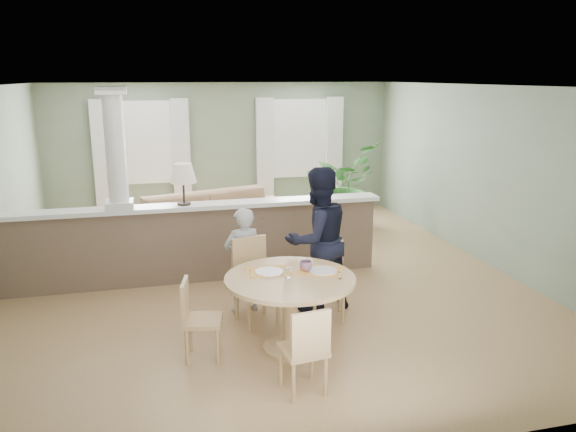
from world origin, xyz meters
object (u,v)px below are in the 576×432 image
object	(u,v)px
houseplant	(342,185)
man_person	(317,240)
chair_far_man	(328,276)
chair_far_boy	(254,276)
chair_near	(306,347)
child_person	(243,260)
chair_side	(196,316)
sofa	(214,219)
dining_table	(290,292)

from	to	relation	value
houseplant	man_person	xyz separation A→B (m)	(-1.64, -3.77, 0.10)
chair_far_man	chair_far_boy	bearing A→B (deg)	-171.64
chair_near	child_person	distance (m)	2.02
chair_far_man	man_person	xyz separation A→B (m)	(-0.06, 0.22, 0.39)
chair_near	chair_side	size ratio (longest dim) A/B	1.02
man_person	sofa	bearing A→B (deg)	-91.67
sofa	chair_side	distance (m)	4.12
sofa	child_person	world-z (taller)	child_person
chair_near	man_person	distance (m)	2.01
houseplant	chair_side	size ratio (longest dim) A/B	1.89
dining_table	child_person	bearing A→B (deg)	105.37
man_person	dining_table	bearing A→B (deg)	41.43
chair_far_boy	man_person	size ratio (longest dim) A/B	0.56
dining_table	chair_near	bearing A→B (deg)	-95.22
dining_table	chair_far_man	xyz separation A→B (m)	(0.65, 0.75, -0.15)
houseplant	child_person	world-z (taller)	houseplant
child_person	man_person	size ratio (longest dim) A/B	0.73
chair_far_boy	chair_side	bearing A→B (deg)	-148.80
chair_side	chair_far_man	bearing A→B (deg)	-55.77
houseplant	man_person	distance (m)	4.12
houseplant	dining_table	distance (m)	5.24
houseplant	chair_side	bearing A→B (deg)	-124.37
sofa	chair_near	size ratio (longest dim) A/B	3.38
houseplant	chair_far_man	xyz separation A→B (m)	(-1.57, -3.99, -0.29)
sofa	chair_near	bearing A→B (deg)	-103.49
dining_table	chair_side	bearing A→B (deg)	175.91
houseplant	chair_near	bearing A→B (deg)	-112.29
dining_table	child_person	world-z (taller)	child_person
chair_far_man	child_person	size ratio (longest dim) A/B	0.70
dining_table	child_person	xyz separation A→B (m)	(-0.31, 1.12, 0.00)
chair_far_boy	chair_far_man	size ratio (longest dim) A/B	1.09
chair_near	chair_side	xyz separation A→B (m)	(-0.89, 0.95, -0.01)
sofa	houseplant	world-z (taller)	houseplant
chair_near	child_person	size ratio (longest dim) A/B	0.65
dining_table	chair_near	world-z (taller)	dining_table
sofa	chair_side	world-z (taller)	sofa
man_person	houseplant	bearing A→B (deg)	-130.96
chair_side	man_person	size ratio (longest dim) A/B	0.47
chair_far_boy	man_person	world-z (taller)	man_person
child_person	man_person	distance (m)	0.93
chair_near	man_person	size ratio (longest dim) A/B	0.48
chair_far_boy	chair_near	distance (m)	1.71
sofa	houseplant	size ratio (longest dim) A/B	1.83
chair_far_boy	sofa	bearing A→B (deg)	76.96
dining_table	man_person	world-z (taller)	man_person
houseplant	chair_side	distance (m)	5.67
sofa	chair_far_man	distance (m)	3.52
chair_far_boy	chair_near	size ratio (longest dim) A/B	1.16
houseplant	child_person	bearing A→B (deg)	-124.91
chair_side	sofa	bearing A→B (deg)	2.18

